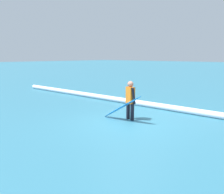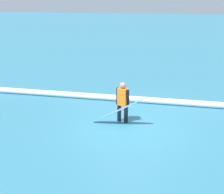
% 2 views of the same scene
% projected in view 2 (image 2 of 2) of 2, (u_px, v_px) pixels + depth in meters
% --- Properties ---
extents(ground_plane, '(167.69, 167.69, 0.00)m').
position_uv_depth(ground_plane, '(131.00, 126.00, 11.73)').
color(ground_plane, teal).
extents(surfer, '(0.50, 0.32, 1.44)m').
position_uv_depth(surfer, '(123.00, 100.00, 11.94)').
color(surfer, black).
rests_on(surfer, ground_plane).
extents(surfboard, '(1.85, 0.35, 1.06)m').
position_uv_depth(surfboard, '(117.00, 111.00, 11.72)').
color(surfboard, '#268CE5').
rests_on(surfboard, ground_plane).
extents(wave_crest_foreground, '(22.12, 0.32, 0.26)m').
position_uv_depth(wave_crest_foreground, '(137.00, 99.00, 14.33)').
color(wave_crest_foreground, white).
rests_on(wave_crest_foreground, ground_plane).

